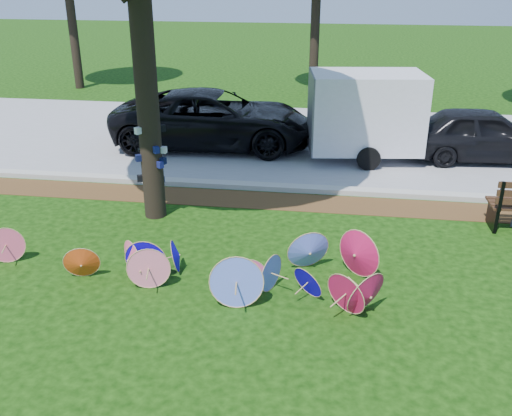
{
  "coord_description": "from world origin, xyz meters",
  "views": [
    {
      "loc": [
        1.82,
        -7.09,
        4.86
      ],
      "look_at": [
        0.5,
        2.0,
        0.9
      ],
      "focal_mm": 40.0,
      "sensor_mm": 36.0,
      "label": 1
    }
  ],
  "objects": [
    {
      "name": "black_van",
      "position": [
        -1.62,
        8.38,
        0.79
      ],
      "size": [
        5.81,
        2.89,
        1.58
      ],
      "primitive_type": "imported",
      "rotation": [
        0.0,
        0.0,
        1.62
      ],
      "color": "black",
      "rests_on": "ground"
    },
    {
      "name": "curb",
      "position": [
        0.0,
        5.2,
        0.06
      ],
      "size": [
        90.0,
        0.3,
        0.12
      ],
      "primitive_type": "cube",
      "color": "#B7B5AD",
      "rests_on": "ground"
    },
    {
      "name": "parasol_pile",
      "position": [
        0.35,
        0.81,
        0.36
      ],
      "size": [
        6.92,
        1.9,
        0.85
      ],
      "color": "#1101CF",
      "rests_on": "ground"
    },
    {
      "name": "dark_pickup",
      "position": [
        5.67,
        8.15,
        0.7
      ],
      "size": [
        4.24,
        1.95,
        1.41
      ],
      "primitive_type": "imported",
      "rotation": [
        0.0,
        0.0,
        1.64
      ],
      "color": "black",
      "rests_on": "ground"
    },
    {
      "name": "ground",
      "position": [
        0.0,
        0.0,
        0.0
      ],
      "size": [
        90.0,
        90.0,
        0.0
      ],
      "primitive_type": "plane",
      "color": "black",
      "rests_on": "ground"
    },
    {
      "name": "street",
      "position": [
        0.0,
        9.35,
        0.01
      ],
      "size": [
        90.0,
        8.0,
        0.01
      ],
      "primitive_type": "cube",
      "color": "gray",
      "rests_on": "ground"
    },
    {
      "name": "mulch_strip",
      "position": [
        0.0,
        4.5,
        0.01
      ],
      "size": [
        90.0,
        1.0,
        0.01
      ],
      "primitive_type": "cube",
      "color": "#472D16",
      "rests_on": "ground"
    },
    {
      "name": "cargo_trailer",
      "position": [
        2.55,
        7.81,
        1.29
      ],
      "size": [
        3.04,
        2.15,
        2.59
      ],
      "primitive_type": "cube",
      "rotation": [
        0.0,
        0.0,
        0.13
      ],
      "color": "silver",
      "rests_on": "ground"
    }
  ]
}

